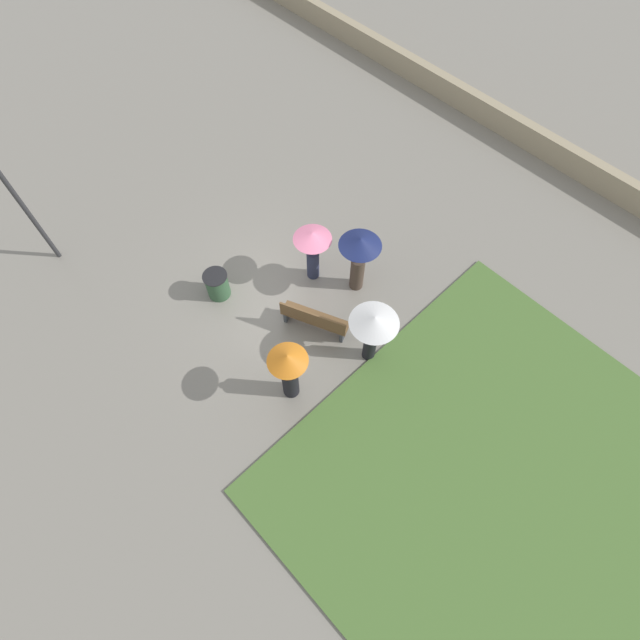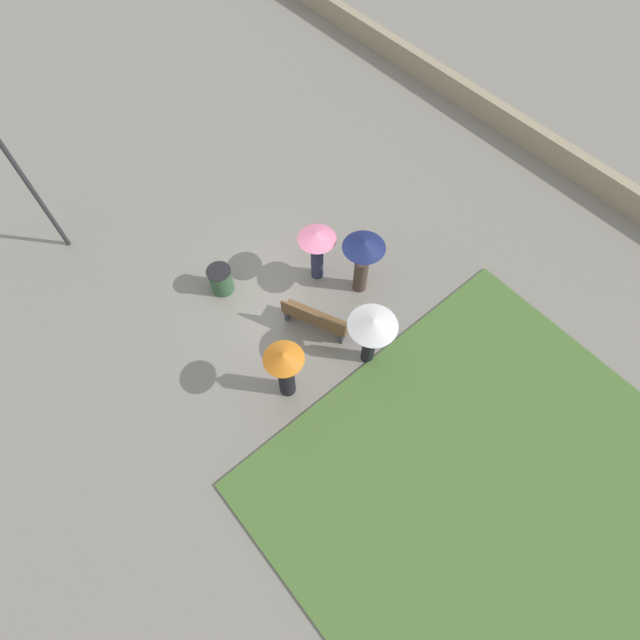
{
  "view_description": "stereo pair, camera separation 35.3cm",
  "coord_description": "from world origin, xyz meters",
  "px_view_note": "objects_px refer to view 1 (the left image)",
  "views": [
    {
      "loc": [
        -6.05,
        4.27,
        11.18
      ],
      "look_at": [
        -1.65,
        0.07,
        0.8
      ],
      "focal_mm": 28.0,
      "sensor_mm": 36.0,
      "label": 1
    },
    {
      "loc": [
        -6.28,
        4.0,
        11.18
      ],
      "look_at": [
        -1.65,
        0.07,
        0.8
      ],
      "focal_mm": 28.0,
      "sensor_mm": 36.0,
      "label": 2
    }
  ],
  "objects_px": {
    "park_bench": "(314,319)",
    "crowd_person_pink": "(313,246)",
    "crowd_person_navy": "(359,253)",
    "crowd_person_orange": "(289,369)",
    "crowd_person_white": "(373,327)",
    "lamp_post": "(5,181)",
    "trash_bin": "(217,285)"
  },
  "relations": [
    {
      "from": "park_bench",
      "to": "crowd_person_navy",
      "type": "height_order",
      "value": "crowd_person_navy"
    },
    {
      "from": "park_bench",
      "to": "trash_bin",
      "type": "height_order",
      "value": "park_bench"
    },
    {
      "from": "park_bench",
      "to": "crowd_person_pink",
      "type": "bearing_deg",
      "value": -66.25
    },
    {
      "from": "crowd_person_navy",
      "to": "crowd_person_orange",
      "type": "xyz_separation_m",
      "value": [
        -1.08,
        3.31,
        -0.17
      ]
    },
    {
      "from": "crowd_person_pink",
      "to": "crowd_person_navy",
      "type": "height_order",
      "value": "crowd_person_navy"
    },
    {
      "from": "trash_bin",
      "to": "lamp_post",
      "type": "bearing_deg",
      "value": 31.15
    },
    {
      "from": "trash_bin",
      "to": "crowd_person_orange",
      "type": "relative_size",
      "value": 0.42
    },
    {
      "from": "park_bench",
      "to": "crowd_person_navy",
      "type": "relative_size",
      "value": 0.9
    },
    {
      "from": "lamp_post",
      "to": "crowd_person_orange",
      "type": "height_order",
      "value": "lamp_post"
    },
    {
      "from": "trash_bin",
      "to": "crowd_person_white",
      "type": "distance_m",
      "value": 4.42
    },
    {
      "from": "lamp_post",
      "to": "trash_bin",
      "type": "relative_size",
      "value": 5.44
    },
    {
      "from": "crowd_person_navy",
      "to": "crowd_person_pink",
      "type": "bearing_deg",
      "value": -101.76
    },
    {
      "from": "park_bench",
      "to": "trash_bin",
      "type": "relative_size",
      "value": 2.19
    },
    {
      "from": "trash_bin",
      "to": "crowd_person_pink",
      "type": "height_order",
      "value": "crowd_person_pink"
    },
    {
      "from": "lamp_post",
      "to": "crowd_person_navy",
      "type": "xyz_separation_m",
      "value": [
        -6.46,
        -5.33,
        -1.42
      ]
    },
    {
      "from": "crowd_person_white",
      "to": "lamp_post",
      "type": "bearing_deg",
      "value": -70.61
    },
    {
      "from": "crowd_person_navy",
      "to": "crowd_person_orange",
      "type": "relative_size",
      "value": 1.03
    },
    {
      "from": "lamp_post",
      "to": "crowd_person_white",
      "type": "relative_size",
      "value": 2.38
    },
    {
      "from": "lamp_post",
      "to": "crowd_person_navy",
      "type": "distance_m",
      "value": 8.49
    },
    {
      "from": "trash_bin",
      "to": "crowd_person_navy",
      "type": "xyz_separation_m",
      "value": [
        -2.33,
        -2.83,
        0.98
      ]
    },
    {
      "from": "trash_bin",
      "to": "crowd_person_navy",
      "type": "relative_size",
      "value": 0.41
    },
    {
      "from": "crowd_person_white",
      "to": "trash_bin",
      "type": "bearing_deg",
      "value": -75.96
    },
    {
      "from": "park_bench",
      "to": "crowd_person_white",
      "type": "relative_size",
      "value": 0.96
    },
    {
      "from": "crowd_person_navy",
      "to": "lamp_post",
      "type": "bearing_deg",
      "value": -92.06
    },
    {
      "from": "trash_bin",
      "to": "crowd_person_white",
      "type": "height_order",
      "value": "crowd_person_white"
    },
    {
      "from": "crowd_person_pink",
      "to": "crowd_person_white",
      "type": "relative_size",
      "value": 0.95
    },
    {
      "from": "crowd_person_navy",
      "to": "crowd_person_white",
      "type": "bearing_deg",
      "value": 11.03
    },
    {
      "from": "crowd_person_orange",
      "to": "lamp_post",
      "type": "bearing_deg",
      "value": -34.19
    },
    {
      "from": "crowd_person_pink",
      "to": "crowd_person_orange",
      "type": "distance_m",
      "value": 3.45
    },
    {
      "from": "crowd_person_pink",
      "to": "crowd_person_navy",
      "type": "distance_m",
      "value": 1.22
    },
    {
      "from": "lamp_post",
      "to": "crowd_person_pink",
      "type": "distance_m",
      "value": 7.35
    },
    {
      "from": "crowd_person_navy",
      "to": "crowd_person_orange",
      "type": "distance_m",
      "value": 3.49
    }
  ]
}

